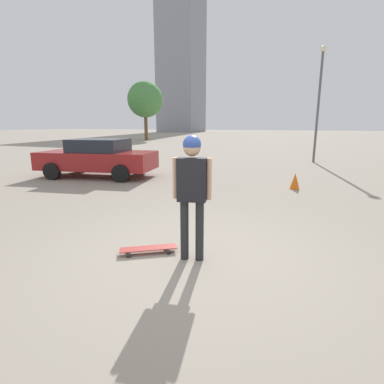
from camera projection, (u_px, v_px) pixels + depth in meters
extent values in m
plane|color=gray|center=(192.00, 259.00, 4.40)|extent=(220.00, 220.00, 0.00)
cylinder|color=#262628|center=(184.00, 230.00, 4.32)|extent=(0.12, 0.12, 0.88)
cylinder|color=#262628|center=(200.00, 231.00, 4.29)|extent=(0.12, 0.12, 0.88)
cube|color=black|center=(192.00, 180.00, 4.14)|extent=(0.29, 0.44, 0.61)
cylinder|color=tan|center=(175.00, 178.00, 4.17)|extent=(0.07, 0.07, 0.58)
cylinder|color=tan|center=(209.00, 179.00, 4.10)|extent=(0.07, 0.07, 0.58)
sphere|color=tan|center=(192.00, 147.00, 4.04)|extent=(0.24, 0.24, 0.24)
sphere|color=#2D4799|center=(192.00, 144.00, 4.03)|extent=(0.25, 0.25, 0.25)
cube|color=#A5332D|center=(148.00, 248.00, 4.59)|extent=(0.65, 0.83, 0.01)
cylinder|color=#262628|center=(129.00, 255.00, 4.44)|extent=(0.07, 0.08, 0.07)
cylinder|color=#262628|center=(129.00, 249.00, 4.65)|extent=(0.07, 0.08, 0.07)
cylinder|color=#262628|center=(169.00, 252.00, 4.55)|extent=(0.07, 0.08, 0.07)
cylinder|color=#262628|center=(167.00, 246.00, 4.77)|extent=(0.07, 0.08, 0.07)
cube|color=maroon|center=(98.00, 160.00, 11.24)|extent=(2.62, 4.51, 0.65)
cube|color=#1E232D|center=(99.00, 145.00, 11.10)|extent=(1.97, 2.19, 0.46)
cylinder|color=black|center=(52.00, 171.00, 10.70)|extent=(0.32, 0.64, 0.61)
cylinder|color=black|center=(80.00, 165.00, 12.42)|extent=(0.32, 0.64, 0.61)
cylinder|color=black|center=(121.00, 173.00, 10.21)|extent=(0.32, 0.64, 0.61)
cylinder|color=black|center=(140.00, 166.00, 11.93)|extent=(0.32, 0.64, 0.61)
cube|color=gray|center=(181.00, 60.00, 79.20)|extent=(11.00, 10.03, 37.40)
cylinder|color=brown|center=(146.00, 126.00, 37.84)|extent=(0.41, 0.41, 3.47)
sphere|color=#478442|center=(145.00, 99.00, 37.12)|extent=(4.37, 4.37, 4.37)
cone|color=orange|center=(295.00, 181.00, 9.15)|extent=(0.29, 0.29, 0.49)
cylinder|color=#59595E|center=(318.00, 109.00, 15.17)|extent=(0.12, 0.12, 5.43)
sphere|color=beige|center=(323.00, 49.00, 14.55)|extent=(0.28, 0.28, 0.28)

